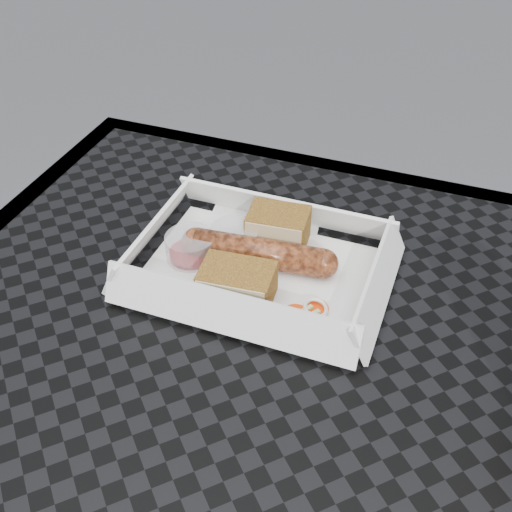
{
  "coord_description": "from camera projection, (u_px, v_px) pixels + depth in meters",
  "views": [
    {
      "loc": [
        0.08,
        -0.28,
        1.17
      ],
      "look_at": [
        -0.09,
        0.16,
        0.78
      ],
      "focal_mm": 45.0,
      "sensor_mm": 36.0,
      "label": 1
    }
  ],
  "objects": [
    {
      "name": "veg_garnish",
      "position": [
        313.0,
        312.0,
        0.59
      ],
      "size": [
        0.03,
        0.03,
        0.0
      ],
      "color": "#F4410A",
      "rests_on": "food_tray"
    },
    {
      "name": "napkin",
      "position": [
        257.0,
        242.0,
        0.67
      ],
      "size": [
        0.14,
        0.14,
        0.0
      ],
      "primitive_type": "cube",
      "rotation": [
        0.0,
        0.0,
        0.14
      ],
      "color": "white",
      "rests_on": "patio_table"
    },
    {
      "name": "condiment_cup_empty",
      "position": [
        235.0,
        240.0,
        0.65
      ],
      "size": [
        0.05,
        0.05,
        0.03
      ],
      "primitive_type": "cylinder",
      "color": "silver",
      "rests_on": "patio_table"
    },
    {
      "name": "condiment_cup_sauce",
      "position": [
        190.0,
        249.0,
        0.64
      ],
      "size": [
        0.05,
        0.05,
        0.03
      ],
      "primitive_type": "cylinder",
      "color": "maroon",
      "rests_on": "patio_table"
    },
    {
      "name": "patio_table",
      "position": [
        290.0,
        485.0,
        0.54
      ],
      "size": [
        0.8,
        0.8,
        0.74
      ],
      "color": "black",
      "rests_on": "ground"
    },
    {
      "name": "bread_far",
      "position": [
        237.0,
        284.0,
        0.59
      ],
      "size": [
        0.07,
        0.05,
        0.03
      ],
      "primitive_type": "cube",
      "rotation": [
        0.0,
        0.0,
        0.09
      ],
      "color": "brown",
      "rests_on": "food_tray"
    },
    {
      "name": "bratwurst",
      "position": [
        259.0,
        253.0,
        0.63
      ],
      "size": [
        0.16,
        0.04,
        0.03
      ],
      "rotation": [
        0.0,
        0.0,
        0.09
      ],
      "color": "brown",
      "rests_on": "food_tray"
    },
    {
      "name": "food_tray",
      "position": [
        260.0,
        272.0,
        0.64
      ],
      "size": [
        0.22,
        0.15,
        0.0
      ],
      "primitive_type": "cube",
      "color": "white",
      "rests_on": "patio_table"
    },
    {
      "name": "bread_near",
      "position": [
        278.0,
        228.0,
        0.66
      ],
      "size": [
        0.06,
        0.05,
        0.04
      ],
      "primitive_type": "cube",
      "rotation": [
        0.0,
        0.0,
        0.09
      ],
      "color": "brown",
      "rests_on": "food_tray"
    }
  ]
}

